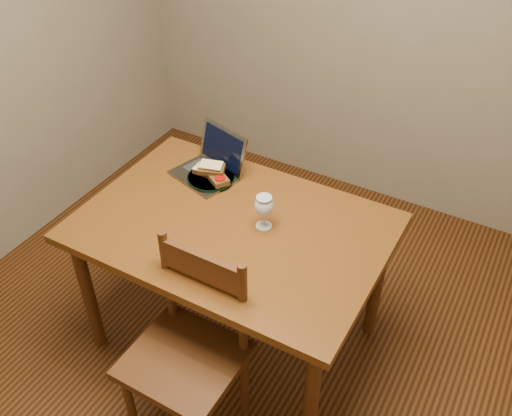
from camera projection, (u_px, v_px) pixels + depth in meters
The scene contains 9 objects.
floor at pixel (245, 360), 2.79m from camera, with size 3.20×3.20×0.02m, color black.
table at pixel (233, 239), 2.49m from camera, with size 1.30×0.90×0.74m.
chair at pixel (187, 347), 2.23m from camera, with size 0.44×0.41×0.46m.
plate at pixel (211, 178), 2.68m from camera, with size 0.23×0.23×0.02m, color black.
sandwich_cheese at pixel (205, 170), 2.68m from camera, with size 0.11×0.07×0.03m, color #381E0C, non-canonical shape.
sandwich_tomato at pixel (218, 177), 2.64m from camera, with size 0.12×0.07×0.04m, color #381E0C, non-canonical shape.
sandwich_top at pixel (211, 168), 2.65m from camera, with size 0.12×0.07×0.04m, color #381E0C, non-canonical shape.
milk_glass at pixel (264, 212), 2.37m from camera, with size 0.08×0.08×0.16m, color white, non-canonical shape.
laptop at pixel (212, 163), 2.70m from camera, with size 0.35×0.33×0.21m.
Camera 1 is at (0.88, -1.46, 2.32)m, focal length 40.00 mm.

